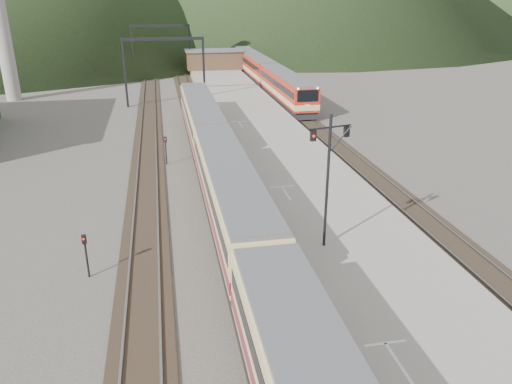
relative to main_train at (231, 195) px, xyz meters
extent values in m
cube|color=black|center=(0.00, 19.81, -1.85)|extent=(2.60, 200.00, 0.12)
cube|color=slate|center=(-0.72, 19.81, -1.75)|extent=(0.10, 200.00, 0.14)
cube|color=slate|center=(0.72, 19.81, -1.75)|extent=(0.10, 200.00, 0.14)
cube|color=black|center=(-5.00, 19.81, -1.85)|extent=(2.60, 200.00, 0.12)
cube|color=slate|center=(-5.72, 19.81, -1.75)|extent=(0.10, 200.00, 0.14)
cube|color=slate|center=(-4.28, 19.81, -1.75)|extent=(0.10, 200.00, 0.14)
cube|color=black|center=(11.50, 19.81, -1.85)|extent=(2.60, 200.00, 0.12)
cube|color=slate|center=(10.78, 19.81, -1.75)|extent=(0.10, 200.00, 0.14)
cube|color=slate|center=(12.22, 19.81, -1.75)|extent=(0.10, 200.00, 0.14)
cube|color=gray|center=(5.60, 17.81, -1.41)|extent=(8.00, 100.00, 1.00)
cube|color=black|center=(-7.50, 34.81, 2.09)|extent=(0.25, 0.25, 8.00)
cube|color=black|center=(1.80, 34.81, 2.09)|extent=(0.25, 0.25, 8.00)
cube|color=black|center=(-2.85, 34.81, 5.89)|extent=(9.30, 0.22, 0.35)
cube|color=black|center=(-7.50, 59.81, 2.09)|extent=(0.25, 0.25, 8.00)
cube|color=black|center=(1.80, 59.81, 2.09)|extent=(0.25, 0.25, 8.00)
cube|color=black|center=(-2.85, 59.81, 5.89)|extent=(9.30, 0.22, 0.35)
cube|color=brown|center=(5.60, 57.81, 0.49)|extent=(9.00, 4.00, 2.80)
cube|color=slate|center=(5.60, 57.81, 2.04)|extent=(9.40, 4.40, 0.30)
cube|color=#E7CD8A|center=(0.00, 0.00, 0.00)|extent=(2.75, 18.46, 3.35)
cube|color=#E7CD8A|center=(0.00, 18.96, 0.00)|extent=(2.75, 18.46, 3.35)
cube|color=red|center=(11.50, 32.57, 0.00)|extent=(2.74, 18.44, 3.35)
cube|color=red|center=(11.50, 51.51, 0.00)|extent=(2.74, 18.44, 3.35)
cube|color=red|center=(11.50, 70.45, 0.00)|extent=(2.74, 18.44, 3.35)
cylinder|color=black|center=(3.98, -5.30, 2.44)|extent=(0.14, 0.14, 6.70)
cube|color=black|center=(3.98, -5.30, 5.19)|extent=(2.16, 0.56, 0.07)
cube|color=black|center=(3.10, -5.51, 4.89)|extent=(0.28, 0.23, 0.50)
cube|color=black|center=(4.85, -5.10, 4.89)|extent=(0.28, 0.23, 0.50)
cylinder|color=black|center=(-3.47, 12.11, -0.91)|extent=(0.10, 0.10, 2.00)
cube|color=black|center=(-3.47, 12.11, 0.14)|extent=(0.26, 0.23, 0.45)
cylinder|color=black|center=(-7.62, -4.49, -0.91)|extent=(0.10, 0.10, 2.00)
cube|color=black|center=(-7.62, -4.49, 0.14)|extent=(0.25, 0.21, 0.45)
camera|label=1|loc=(-3.62, -26.60, 10.96)|focal=35.00mm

